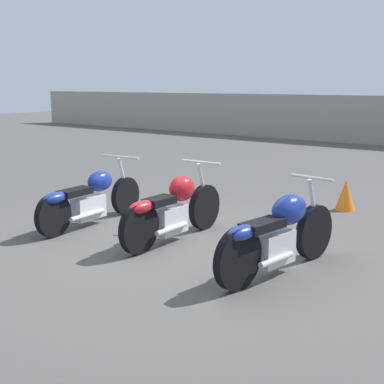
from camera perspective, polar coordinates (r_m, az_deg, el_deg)
name	(u,v)px	position (r m, az deg, el deg)	size (l,w,h in m)	color
ground_plane	(175,243)	(7.25, -1.78, -5.49)	(60.00, 60.00, 0.00)	#514F4C
motorcycle_slot_0	(90,198)	(8.22, -10.83, -0.67)	(0.73, 2.21, 0.98)	black
motorcycle_slot_1	(173,209)	(7.25, -2.04, -1.83)	(0.67, 2.12, 1.03)	black
motorcycle_slot_2	(278,234)	(6.08, 9.20, -4.42)	(0.57, 2.12, 1.04)	black
traffic_cone_near	(346,195)	(9.45, 16.06, -0.31)	(0.34, 0.34, 0.52)	orange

